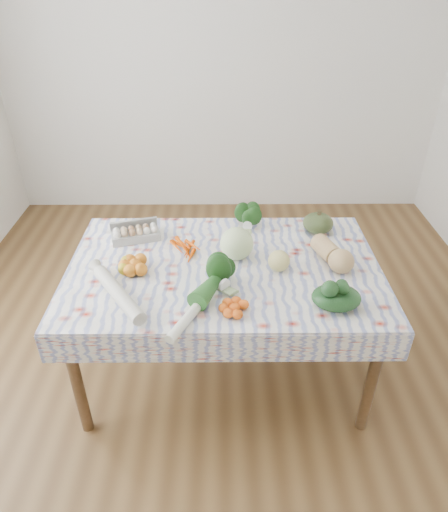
# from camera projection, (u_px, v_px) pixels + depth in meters

# --- Properties ---
(ground) EXTENTS (4.50, 4.50, 0.00)m
(ground) POSITION_uv_depth(u_px,v_px,m) (224.00, 366.00, 2.85)
(ground) COLOR brown
(ground) RESTS_ON ground
(wall_back) EXTENTS (4.00, 0.04, 2.80)m
(wall_back) POSITION_uv_depth(u_px,v_px,m) (222.00, 60.00, 3.97)
(wall_back) COLOR white
(wall_back) RESTS_ON ground
(dining_table) EXTENTS (1.60, 1.00, 0.75)m
(dining_table) POSITION_uv_depth(u_px,v_px,m) (224.00, 278.00, 2.48)
(dining_table) COLOR brown
(dining_table) RESTS_ON ground
(tablecloth) EXTENTS (1.66, 1.06, 0.01)m
(tablecloth) POSITION_uv_depth(u_px,v_px,m) (224.00, 266.00, 2.43)
(tablecloth) COLOR white
(tablecloth) RESTS_ON dining_table
(egg_carton) EXTENTS (0.29, 0.18, 0.07)m
(egg_carton) POSITION_uv_depth(u_px,v_px,m) (136.00, 235.00, 2.63)
(egg_carton) COLOR #AAAAA5
(egg_carton) RESTS_ON tablecloth
(carrot_bunch) EXTENTS (0.21, 0.20, 0.03)m
(carrot_bunch) POSITION_uv_depth(u_px,v_px,m) (186.00, 251.00, 2.51)
(carrot_bunch) COLOR #E04D02
(carrot_bunch) RESTS_ON tablecloth
(kale_bunch) EXTENTS (0.17, 0.15, 0.13)m
(kale_bunch) POSITION_uv_depth(u_px,v_px,m) (248.00, 218.00, 2.73)
(kale_bunch) COLOR #183E13
(kale_bunch) RESTS_ON tablecloth
(kabocha_squash) EXTENTS (0.21, 0.21, 0.12)m
(kabocha_squash) POSITION_uv_depth(u_px,v_px,m) (318.00, 223.00, 2.70)
(kabocha_squash) COLOR #394823
(kabocha_squash) RESTS_ON tablecloth
(cabbage) EXTENTS (0.23, 0.23, 0.18)m
(cabbage) POSITION_uv_depth(u_px,v_px,m) (237.00, 244.00, 2.44)
(cabbage) COLOR beige
(cabbage) RESTS_ON tablecloth
(butternut_squash) EXTENTS (0.23, 0.32, 0.13)m
(butternut_squash) POSITION_uv_depth(u_px,v_px,m) (333.00, 252.00, 2.41)
(butternut_squash) COLOR tan
(butternut_squash) RESTS_ON tablecloth
(orange_cluster) EXTENTS (0.25, 0.25, 0.07)m
(orange_cluster) POSITION_uv_depth(u_px,v_px,m) (135.00, 265.00, 2.37)
(orange_cluster) COLOR orange
(orange_cluster) RESTS_ON tablecloth
(broccoli) EXTENTS (0.23, 0.23, 0.12)m
(broccoli) POSITION_uv_depth(u_px,v_px,m) (217.00, 278.00, 2.23)
(broccoli) COLOR #184315
(broccoli) RESTS_ON tablecloth
(mandarin_cluster) EXTENTS (0.22, 0.22, 0.05)m
(mandarin_cluster) POSITION_uv_depth(u_px,v_px,m) (234.00, 307.00, 2.10)
(mandarin_cluster) COLOR orange
(mandarin_cluster) RESTS_ON tablecloth
(grapefruit) EXTENTS (0.15, 0.15, 0.11)m
(grapefruit) POSITION_uv_depth(u_px,v_px,m) (279.00, 261.00, 2.36)
(grapefruit) COLOR #E3D678
(grapefruit) RESTS_ON tablecloth
(spinach_bag) EXTENTS (0.28, 0.25, 0.10)m
(spinach_bag) POSITION_uv_depth(u_px,v_px,m) (336.00, 298.00, 2.12)
(spinach_bag) COLOR #153416
(spinach_bag) RESTS_ON tablecloth
(daikon) EXTENTS (0.33, 0.44, 0.07)m
(daikon) POSITION_uv_depth(u_px,v_px,m) (118.00, 294.00, 2.17)
(daikon) COLOR beige
(daikon) RESTS_ON tablecloth
(leek) EXTENTS (0.25, 0.43, 0.05)m
(leek) POSITION_uv_depth(u_px,v_px,m) (196.00, 308.00, 2.09)
(leek) COLOR white
(leek) RESTS_ON tablecloth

